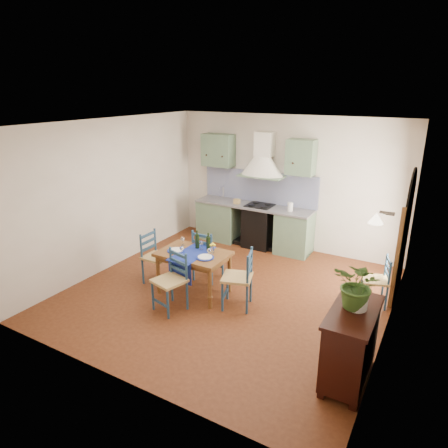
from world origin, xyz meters
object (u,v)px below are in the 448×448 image
(chair_near, at_px, (171,281))
(potted_plant, at_px, (359,285))
(dining_table, at_px, (194,257))
(sideboard, at_px, (350,342))

(chair_near, height_order, potted_plant, potted_plant)
(dining_table, distance_m, chair_near, 0.63)
(dining_table, distance_m, sideboard, 2.90)
(chair_near, bearing_deg, potted_plant, -4.27)
(dining_table, height_order, chair_near, dining_table)
(chair_near, relative_size, potted_plant, 1.63)
(sideboard, distance_m, potted_plant, 0.72)
(dining_table, xyz_separation_m, sideboard, (2.76, -0.88, -0.14))
(dining_table, height_order, potted_plant, potted_plant)
(chair_near, xyz_separation_m, sideboard, (2.77, -0.26, 0.02))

